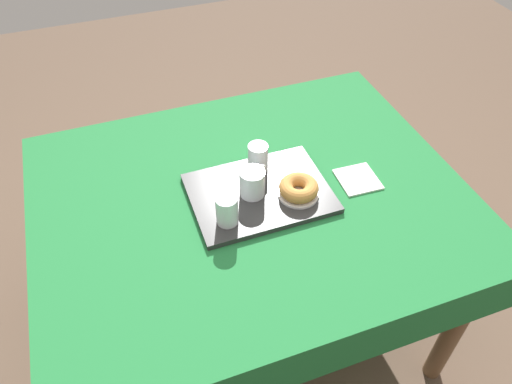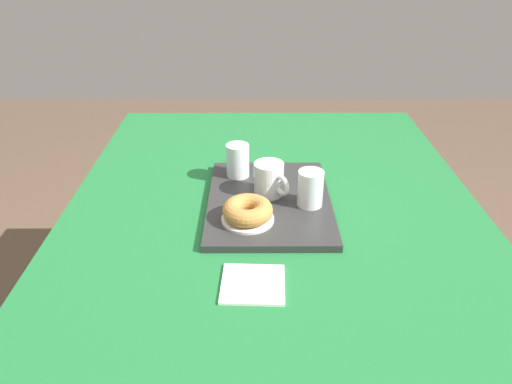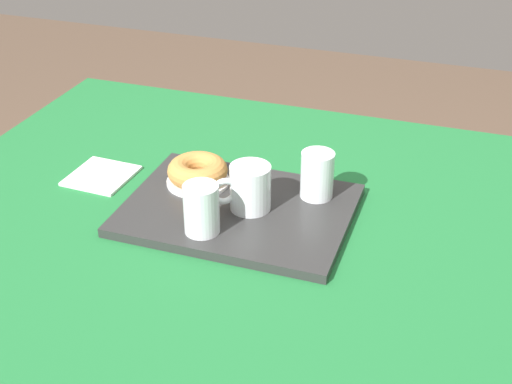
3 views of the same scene
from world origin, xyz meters
The scene contains 8 objects.
dining_table centered at (0.00, 0.00, 0.64)m, with size 1.31×1.06×0.73m.
serving_tray centered at (-0.02, 0.01, 0.74)m, with size 0.42×0.31×0.02m, color #2D2D2D.
tea_mug_left centered at (0.00, 0.01, 0.79)m, with size 0.10×0.09×0.09m.
water_glass_near centered at (0.10, 0.10, 0.79)m, with size 0.06×0.06×0.09m.
water_glass_far centered at (-0.05, -0.09, 0.78)m, with size 0.06×0.06×0.09m.
donut_plate_left centered at (-0.13, 0.07, 0.75)m, with size 0.12×0.12×0.01m, color white.
sugar_donut_left centered at (-0.13, 0.07, 0.77)m, with size 0.12×0.12×0.04m, color #BC7F3D.
paper_napkin centered at (-0.34, 0.05, 0.73)m, with size 0.12×0.13×0.01m, color white.
Camera 2 is at (-1.09, 0.05, 1.36)m, focal length 33.95 mm.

